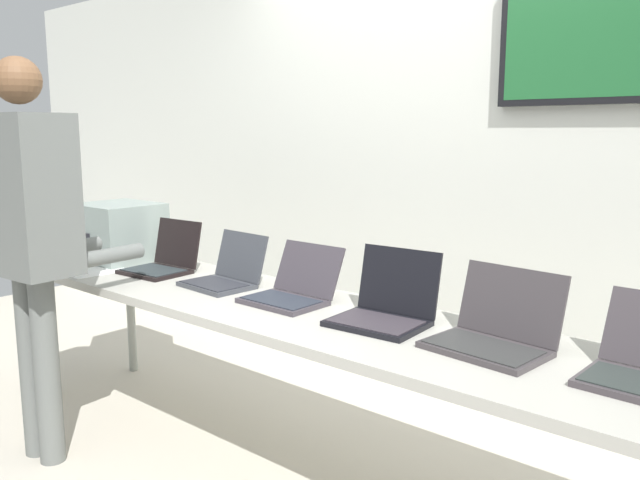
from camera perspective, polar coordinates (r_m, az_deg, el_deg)
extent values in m
cube|color=#BDB5A5|center=(3.02, -3.05, -19.91)|extent=(8.00, 8.00, 0.04)
cube|color=silver|center=(3.54, 9.49, 6.21)|extent=(8.00, 0.06, 2.53)
cube|color=black|center=(3.14, 23.90, 16.12)|extent=(0.93, 0.05, 0.57)
cube|color=#205F2F|center=(3.13, 23.82, 16.16)|extent=(0.87, 0.02, 0.51)
cube|color=#AEABA1|center=(2.73, -3.19, -6.13)|extent=(3.28, 0.70, 0.04)
cylinder|color=gray|center=(3.90, -22.58, -7.74)|extent=(0.05, 0.05, 0.71)
cylinder|color=gray|center=(4.14, -16.39, -6.41)|extent=(0.05, 0.05, 0.71)
cube|color=gray|center=(3.80, -17.37, 0.70)|extent=(0.43, 0.38, 0.32)
cube|color=black|center=(3.70, -19.94, 0.33)|extent=(0.04, 0.01, 0.03)
cube|color=black|center=(3.41, -14.37, -2.74)|extent=(0.33, 0.27, 0.02)
cube|color=#283033|center=(3.40, -14.54, -2.57)|extent=(0.30, 0.22, 0.00)
cube|color=black|center=(3.48, -12.50, -0.24)|extent=(0.32, 0.08, 0.24)
cube|color=white|center=(3.48, -12.46, -0.24)|extent=(0.29, 0.07, 0.21)
cube|color=#393C42|center=(3.05, -9.14, -3.97)|extent=(0.34, 0.25, 0.02)
cube|color=#292B31|center=(3.04, -9.32, -3.79)|extent=(0.31, 0.20, 0.00)
cube|color=#393C42|center=(3.12, -7.00, -1.40)|extent=(0.33, 0.10, 0.22)
cube|color=black|center=(3.12, -6.96, -1.41)|extent=(0.30, 0.08, 0.19)
cube|color=#3B353C|center=(2.73, -3.30, -5.47)|extent=(0.34, 0.24, 0.02)
cube|color=#272C36|center=(2.72, -3.48, -5.28)|extent=(0.31, 0.19, 0.00)
cube|color=#3B353C|center=(2.82, -1.02, -2.57)|extent=(0.34, 0.10, 0.21)
cube|color=silver|center=(2.82, -0.98, -2.59)|extent=(0.31, 0.09, 0.19)
cube|color=black|center=(2.44, 5.09, -7.37)|extent=(0.36, 0.28, 0.02)
cube|color=#342E35|center=(2.43, 4.93, -7.17)|extent=(0.33, 0.23, 0.00)
cube|color=black|center=(2.53, 7.00, -3.59)|extent=(0.35, 0.08, 0.25)
cube|color=#374776|center=(2.54, 7.03, -3.59)|extent=(0.32, 0.07, 0.22)
cube|color=#3C3739|center=(2.22, 14.36, -9.34)|extent=(0.40, 0.29, 0.02)
cube|color=#303030|center=(2.21, 14.20, -9.13)|extent=(0.37, 0.24, 0.00)
cube|color=#3C3739|center=(2.32, 16.56, -5.34)|extent=(0.38, 0.11, 0.24)
cube|color=#3C4F71|center=(2.32, 16.60, -5.34)|extent=(0.36, 0.10, 0.21)
cube|color=#3D363A|center=(2.08, 26.44, -11.44)|extent=(0.32, 0.25, 0.02)
cube|color=#2B3130|center=(2.06, 26.37, -11.23)|extent=(0.29, 0.20, 0.00)
cylinder|color=#5D605E|center=(3.24, -24.16, -9.96)|extent=(0.12, 0.12, 0.86)
cylinder|color=#5D605E|center=(3.14, -23.03, -10.52)|extent=(0.12, 0.12, 0.86)
cube|color=#5D605E|center=(3.03, -24.59, 3.68)|extent=(0.46, 0.29, 0.68)
sphere|color=brown|center=(3.02, -25.23, 12.68)|extent=(0.20, 0.20, 0.20)
cylinder|color=#5D605E|center=(3.35, -21.28, -0.64)|extent=(0.09, 0.32, 0.07)
cylinder|color=#5D605E|center=(3.08, -18.00, -1.31)|extent=(0.09, 0.32, 0.07)
cube|color=white|center=(3.55, -19.27, -2.64)|extent=(0.22, 0.30, 0.00)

